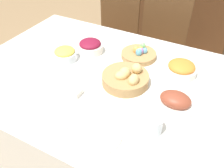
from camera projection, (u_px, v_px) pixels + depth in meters
ground_plane at (114, 153)px, 1.85m from camera, size 12.00×12.00×0.00m
dining_table at (114, 121)px, 1.62m from camera, size 1.81×1.16×0.73m
chair_far_center at (159, 44)px, 2.14m from camera, size 0.44×0.44×0.93m
chair_far_left at (113, 33)px, 2.31m from camera, size 0.44×0.44×0.93m
sideboard at (184, 11)px, 2.90m from camera, size 1.12×0.44×0.88m
bread_basket at (126, 78)px, 1.34m from camera, size 0.27×0.27×0.11m
egg_basket at (139, 54)px, 1.56m from camera, size 0.23×0.23×0.08m
ham_platter at (175, 100)px, 1.22m from camera, size 0.25×0.17×0.07m
carrot_bowl at (181, 69)px, 1.41m from camera, size 0.19×0.19×0.08m
beet_salad_bowl at (90, 46)px, 1.60m from camera, size 0.17×0.17×0.09m
pineapple_bowl at (65, 54)px, 1.53m from camera, size 0.15×0.15×0.09m
dinner_plate at (97, 134)px, 1.07m from camera, size 0.24×0.24×0.01m
fork at (71, 123)px, 1.13m from camera, size 0.01×0.19×0.00m
knife at (125, 147)px, 1.02m from camera, size 0.01×0.19×0.00m
spoon at (131, 149)px, 1.01m from camera, size 0.01×0.19×0.00m
drinking_cup at (154, 125)px, 1.06m from camera, size 0.08×0.08×0.09m
butter_dish at (73, 91)px, 1.29m from camera, size 0.10×0.06×0.03m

